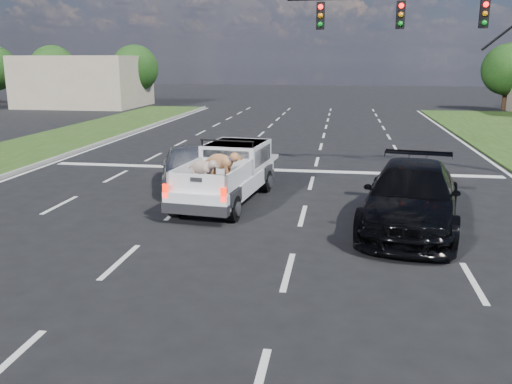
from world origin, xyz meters
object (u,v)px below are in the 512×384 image
at_px(traffic_signal, 476,40).
at_px(black_coupe, 412,197).
at_px(pickup_truck, 227,173).
at_px(silver_sedan, 187,167).

bearing_deg(traffic_signal, black_coupe, -110.98).
relative_size(pickup_truck, black_coupe, 0.92).
distance_m(pickup_truck, black_coupe, 5.35).
xyz_separation_m(pickup_truck, black_coupe, (5.02, -1.84, -0.05)).
bearing_deg(silver_sedan, black_coupe, -43.84).
height_order(traffic_signal, black_coupe, traffic_signal).
bearing_deg(pickup_truck, traffic_signal, 40.95).
height_order(traffic_signal, pickup_truck, traffic_signal).
relative_size(traffic_signal, silver_sedan, 2.23).
relative_size(pickup_truck, silver_sedan, 1.23).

